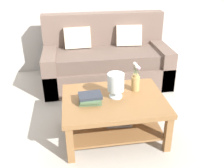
{
  "coord_description": "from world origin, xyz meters",
  "views": [
    {
      "loc": [
        -0.41,
        -2.73,
        1.83
      ],
      "look_at": [
        0.0,
        -0.27,
        0.57
      ],
      "focal_mm": 40.24,
      "sensor_mm": 36.0,
      "label": 1
    }
  ],
  "objects_px": {
    "flower_pitcher": "(136,80)",
    "book_stack_main": "(90,98)",
    "couch": "(106,61)",
    "coffee_table": "(114,109)",
    "glass_hurricane_vase": "(116,83)"
  },
  "relations": [
    {
      "from": "book_stack_main",
      "to": "flower_pitcher",
      "type": "xyz_separation_m",
      "value": [
        0.53,
        0.17,
        0.08
      ]
    },
    {
      "from": "flower_pitcher",
      "to": "book_stack_main",
      "type": "bearing_deg",
      "value": -161.87
    },
    {
      "from": "book_stack_main",
      "to": "glass_hurricane_vase",
      "type": "distance_m",
      "value": 0.31
    },
    {
      "from": "couch",
      "to": "glass_hurricane_vase",
      "type": "height_order",
      "value": "couch"
    },
    {
      "from": "book_stack_main",
      "to": "flower_pitcher",
      "type": "height_order",
      "value": "flower_pitcher"
    },
    {
      "from": "glass_hurricane_vase",
      "to": "flower_pitcher",
      "type": "distance_m",
      "value": 0.28
    },
    {
      "from": "couch",
      "to": "coffee_table",
      "type": "height_order",
      "value": "couch"
    },
    {
      "from": "couch",
      "to": "glass_hurricane_vase",
      "type": "distance_m",
      "value": 1.36
    },
    {
      "from": "book_stack_main",
      "to": "flower_pitcher",
      "type": "distance_m",
      "value": 0.56
    },
    {
      "from": "couch",
      "to": "coffee_table",
      "type": "distance_m",
      "value": 1.37
    },
    {
      "from": "couch",
      "to": "coffee_table",
      "type": "xyz_separation_m",
      "value": [
        -0.11,
        -1.36,
        -0.03
      ]
    },
    {
      "from": "book_stack_main",
      "to": "flower_pitcher",
      "type": "relative_size",
      "value": 0.72
    },
    {
      "from": "couch",
      "to": "book_stack_main",
      "type": "height_order",
      "value": "couch"
    },
    {
      "from": "glass_hurricane_vase",
      "to": "flower_pitcher",
      "type": "height_order",
      "value": "flower_pitcher"
    },
    {
      "from": "coffee_table",
      "to": "flower_pitcher",
      "type": "bearing_deg",
      "value": 29.24
    }
  ]
}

